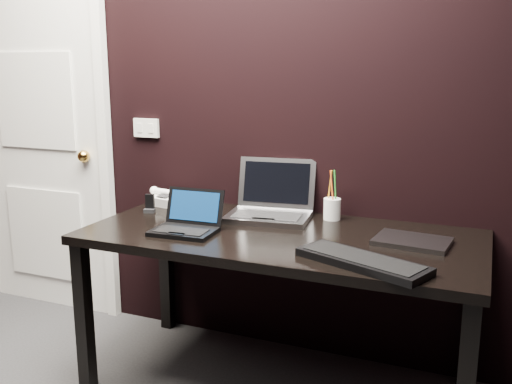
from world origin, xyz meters
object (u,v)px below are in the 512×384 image
at_px(desk, 280,250).
at_px(closed_laptop, 412,241).
at_px(desk_phone, 166,198).
at_px(door, 40,136).
at_px(pen_cup, 332,208).
at_px(ext_keyboard, 362,261).
at_px(netbook, 187,224).
at_px(silver_laptop, 271,207).
at_px(mobile_phone, 150,205).

height_order(desk, closed_laptop, closed_laptop).
height_order(closed_laptop, desk_phone, desk_phone).
distance_m(door, closed_laptop, 2.24).
bearing_deg(desk_phone, pen_cup, 2.91).
xyz_separation_m(door, ext_keyboard, (2.06, -0.65, -0.29)).
bearing_deg(door, desk_phone, -7.24).
xyz_separation_m(netbook, desk_phone, (-0.35, 0.40, 0.00)).
distance_m(desk, pen_cup, 0.36).
distance_m(door, silver_laptop, 1.54).
bearing_deg(netbook, desk_phone, 131.03).
bearing_deg(ext_keyboard, silver_laptop, 137.73).
distance_m(desk, closed_laptop, 0.56).
bearing_deg(silver_laptop, desk, -59.38).
distance_m(desk, mobile_phone, 0.74).
relative_size(desk, mobile_phone, 19.05).
bearing_deg(desk_phone, ext_keyboard, -24.81).
height_order(desk_phone, mobile_phone, same).
distance_m(netbook, ext_keyboard, 0.81).
relative_size(silver_laptop, closed_laptop, 1.35).
bearing_deg(ext_keyboard, pen_cup, 115.06).
height_order(desk, ext_keyboard, ext_keyboard).
xyz_separation_m(desk, ext_keyboard, (0.41, -0.27, 0.09)).
height_order(closed_laptop, pen_cup, pen_cup).
relative_size(desk, pen_cup, 7.19).
xyz_separation_m(closed_laptop, pen_cup, (-0.40, 0.24, 0.05)).
xyz_separation_m(desk, netbook, (-0.38, -0.14, 0.11)).
xyz_separation_m(door, closed_laptop, (2.20, -0.31, -0.29)).
relative_size(silver_laptop, pen_cup, 1.79).
xyz_separation_m(closed_laptop, desk_phone, (-1.28, 0.20, 0.03)).
bearing_deg(desk, ext_keyboard, -33.16).
height_order(silver_laptop, closed_laptop, silver_laptop).
relative_size(door, pen_cup, 9.05).
bearing_deg(ext_keyboard, desk_phone, 155.19).
bearing_deg(desk_phone, silver_laptop, -2.84).
xyz_separation_m(ext_keyboard, desk_phone, (-1.14, 0.53, 0.02)).
distance_m(netbook, pen_cup, 0.69).
distance_m(door, netbook, 1.39).
xyz_separation_m(netbook, pen_cup, (0.53, 0.44, 0.02)).
bearing_deg(desk, closed_laptop, 6.43).
bearing_deg(closed_laptop, desk_phone, 171.25).
height_order(desk, netbook, netbook).
height_order(netbook, ext_keyboard, netbook).
xyz_separation_m(closed_laptop, mobile_phone, (-1.27, 0.03, 0.02)).
distance_m(ext_keyboard, closed_laptop, 0.36).
xyz_separation_m(netbook, silver_laptop, (0.25, 0.37, 0.01)).
relative_size(desk_phone, pen_cup, 0.86).
xyz_separation_m(silver_laptop, desk_phone, (-0.59, 0.03, -0.01)).
xyz_separation_m(desk, desk_phone, (-0.73, 0.26, 0.11)).
bearing_deg(pen_cup, closed_laptop, -31.00).
bearing_deg(netbook, desk, 19.92).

